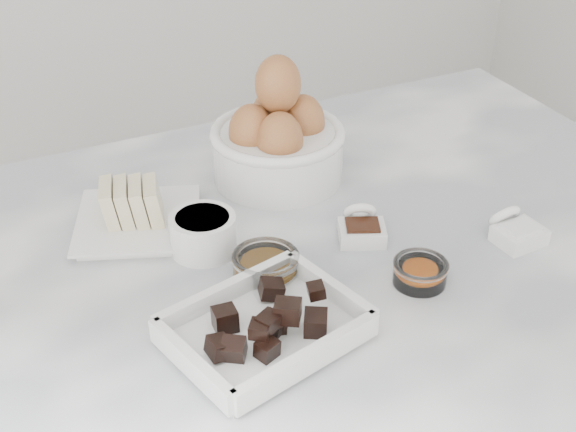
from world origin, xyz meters
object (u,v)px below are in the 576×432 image
object	(u,v)px
butter_plate	(135,213)
chocolate_dish	(265,323)
honey_bowl	(266,266)
zest_bowl	(420,271)
salt_spoon	(515,230)
egg_bowl	(277,140)
vanilla_spoon	(361,227)
sugar_ramekin	(203,232)

from	to	relation	value
butter_plate	chocolate_dish	bearing A→B (deg)	-77.08
honey_bowl	butter_plate	bearing A→B (deg)	121.69
chocolate_dish	butter_plate	distance (m)	0.28
zest_bowl	salt_spoon	distance (m)	0.16
egg_bowl	zest_bowl	world-z (taller)	egg_bowl
butter_plate	salt_spoon	xyz separation A→B (m)	(0.43, -0.24, -0.01)
honey_bowl	zest_bowl	distance (m)	0.18
egg_bowl	butter_plate	bearing A→B (deg)	-169.35
zest_bowl	chocolate_dish	bearing A→B (deg)	-176.11
vanilla_spoon	salt_spoon	bearing A→B (deg)	-27.51
vanilla_spoon	salt_spoon	size ratio (longest dim) A/B	1.14
chocolate_dish	egg_bowl	distance (m)	0.36
butter_plate	honey_bowl	xyz separation A→B (m)	(0.11, -0.18, -0.00)
chocolate_dish	butter_plate	world-z (taller)	butter_plate
sugar_ramekin	vanilla_spoon	bearing A→B (deg)	-17.19
zest_bowl	salt_spoon	size ratio (longest dim) A/B	0.90
chocolate_dish	zest_bowl	bearing A→B (deg)	3.89
honey_bowl	egg_bowl	bearing A→B (deg)	61.77
egg_bowl	honey_bowl	size ratio (longest dim) A/B	2.35
zest_bowl	sugar_ramekin	bearing A→B (deg)	140.13
honey_bowl	salt_spoon	xyz separation A→B (m)	(0.32, -0.06, -0.00)
egg_bowl	salt_spoon	bearing A→B (deg)	-53.65
egg_bowl	zest_bowl	bearing A→B (deg)	-81.44
chocolate_dish	zest_bowl	distance (m)	0.21
butter_plate	salt_spoon	distance (m)	0.49
honey_bowl	vanilla_spoon	world-z (taller)	vanilla_spoon
sugar_ramekin	vanilla_spoon	world-z (taller)	sugar_ramekin
egg_bowl	salt_spoon	xyz separation A→B (m)	(0.21, -0.28, -0.05)
sugar_ramekin	vanilla_spoon	xyz separation A→B (m)	(0.19, -0.06, -0.01)
egg_bowl	salt_spoon	distance (m)	0.35
butter_plate	honey_bowl	bearing A→B (deg)	-58.31
butter_plate	vanilla_spoon	bearing A→B (deg)	-29.75
sugar_ramekin	chocolate_dish	bearing A→B (deg)	-89.86
vanilla_spoon	honey_bowl	bearing A→B (deg)	-168.98
sugar_ramekin	zest_bowl	distance (m)	0.27
egg_bowl	vanilla_spoon	distance (m)	0.20
butter_plate	sugar_ramekin	world-z (taller)	butter_plate
butter_plate	zest_bowl	bearing A→B (deg)	-43.89
egg_bowl	honey_bowl	world-z (taller)	egg_bowl
egg_bowl	salt_spoon	size ratio (longest dim) A/B	2.58
honey_bowl	zest_bowl	xyz separation A→B (m)	(0.16, -0.09, -0.00)
chocolate_dish	egg_bowl	size ratio (longest dim) A/B	1.20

